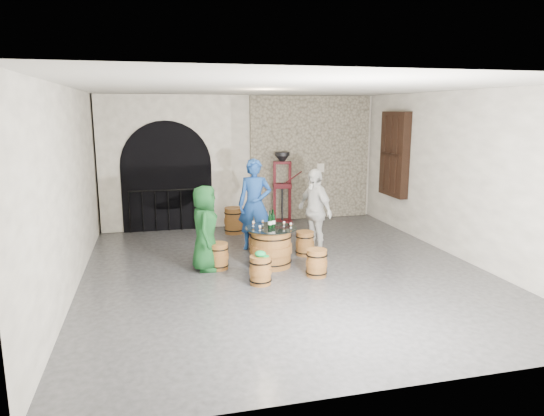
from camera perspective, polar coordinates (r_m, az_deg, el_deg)
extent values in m
plane|color=#2F2F32|center=(8.86, 1.37, -7.18)|extent=(8.00, 8.00, 0.00)
plane|color=white|center=(12.36, -3.53, 5.71)|extent=(8.00, 0.00, 8.00)
plane|color=white|center=(4.82, 14.14, -3.65)|extent=(8.00, 0.00, 8.00)
plane|color=white|center=(8.29, -22.63, 2.03)|extent=(0.00, 8.00, 8.00)
plane|color=white|center=(10.00, 21.19, 3.60)|extent=(0.00, 8.00, 8.00)
plane|color=beige|center=(8.41, 1.47, 13.97)|extent=(8.00, 8.00, 0.00)
cube|color=gray|center=(12.75, 4.54, 5.87)|extent=(3.20, 0.12, 3.18)
cube|color=white|center=(11.92, -12.36, 5.25)|extent=(3.10, 0.50, 3.18)
cube|color=black|center=(11.77, -12.15, 1.12)|extent=(2.10, 0.03, 1.55)
cylinder|color=black|center=(11.66, -12.31, 4.87)|extent=(2.10, 0.03, 2.10)
cylinder|color=black|center=(11.67, -12.18, 2.06)|extent=(1.79, 0.04, 0.04)
cylinder|color=black|center=(11.77, -16.42, -0.50)|extent=(0.02, 0.02, 0.98)
cylinder|color=black|center=(11.76, -14.98, -0.44)|extent=(0.02, 0.02, 0.98)
cylinder|color=black|center=(11.75, -13.53, -0.37)|extent=(0.02, 0.02, 0.98)
cylinder|color=black|center=(11.76, -12.08, -0.30)|extent=(0.02, 0.02, 0.98)
cylinder|color=black|center=(11.77, -10.63, -0.23)|extent=(0.02, 0.02, 0.98)
cylinder|color=black|center=(11.79, -9.19, -0.16)|extent=(0.02, 0.02, 0.98)
cylinder|color=black|center=(11.82, -7.75, -0.09)|extent=(0.02, 0.02, 0.98)
cube|color=black|center=(11.95, 14.22, 6.15)|extent=(0.20, 1.10, 2.00)
cube|color=black|center=(11.93, 14.01, 6.15)|extent=(0.06, 0.88, 1.76)
cube|color=black|center=(11.94, 14.14, 6.15)|extent=(0.22, 0.92, 0.06)
cube|color=black|center=(11.69, 14.80, 6.01)|extent=(0.22, 0.06, 1.80)
cube|color=black|center=(11.94, 14.14, 6.15)|extent=(0.22, 0.06, 1.80)
cube|color=black|center=(12.20, 13.50, 6.28)|extent=(0.22, 0.06, 1.80)
cylinder|color=brown|center=(8.92, -0.12, -4.73)|extent=(0.73, 0.73, 0.69)
cylinder|color=brown|center=(8.92, -0.12, -4.73)|extent=(0.78, 0.78, 0.15)
torus|color=black|center=(8.99, -0.12, -6.16)|extent=(0.78, 0.78, 0.02)
torus|color=black|center=(8.86, -0.12, -3.28)|extent=(0.78, 0.78, 0.02)
cylinder|color=brown|center=(8.83, -0.12, -2.52)|extent=(0.74, 0.74, 0.02)
cylinder|color=black|center=(8.82, -0.12, -2.37)|extent=(0.94, 0.94, 0.01)
cylinder|color=brown|center=(8.85, -6.34, -5.70)|extent=(0.35, 0.35, 0.46)
cylinder|color=brown|center=(8.85, -6.34, -5.70)|extent=(0.37, 0.37, 0.10)
torus|color=black|center=(8.90, -6.31, -6.67)|extent=(0.38, 0.38, 0.02)
torus|color=black|center=(8.81, -6.36, -4.73)|extent=(0.38, 0.38, 0.02)
cylinder|color=brown|center=(8.78, -6.37, -4.21)|extent=(0.35, 0.35, 0.02)
cylinder|color=brown|center=(9.85, -1.69, -3.86)|extent=(0.35, 0.35, 0.46)
cylinder|color=brown|center=(9.85, -1.69, -3.86)|extent=(0.37, 0.37, 0.10)
torus|color=black|center=(9.89, -1.68, -4.74)|extent=(0.38, 0.38, 0.02)
torus|color=black|center=(9.81, -1.69, -2.98)|extent=(0.38, 0.38, 0.02)
cylinder|color=brown|center=(9.79, -1.70, -2.51)|extent=(0.35, 0.35, 0.02)
cylinder|color=brown|center=(9.64, 3.89, -4.22)|extent=(0.35, 0.35, 0.46)
cylinder|color=brown|center=(9.64, 3.89, -4.22)|extent=(0.37, 0.37, 0.10)
torus|color=black|center=(9.69, 3.88, -5.11)|extent=(0.38, 0.38, 0.02)
torus|color=black|center=(9.60, 3.91, -3.32)|extent=(0.38, 0.38, 0.02)
cylinder|color=brown|center=(9.58, 3.91, -2.84)|extent=(0.35, 0.35, 0.02)
cylinder|color=brown|center=(8.46, 5.27, -6.50)|extent=(0.35, 0.35, 0.46)
cylinder|color=brown|center=(8.46, 5.27, -6.50)|extent=(0.37, 0.37, 0.10)
torus|color=black|center=(8.51, 5.25, -7.50)|extent=(0.38, 0.38, 0.02)
torus|color=black|center=(8.41, 5.29, -5.49)|extent=(0.38, 0.38, 0.02)
cylinder|color=brown|center=(8.39, 5.30, -4.94)|extent=(0.35, 0.35, 0.02)
cylinder|color=brown|center=(8.05, -1.37, -7.39)|extent=(0.35, 0.35, 0.46)
cylinder|color=brown|center=(8.05, -1.37, -7.39)|extent=(0.37, 0.37, 0.10)
torus|color=black|center=(8.10, -1.37, -8.44)|extent=(0.38, 0.38, 0.02)
torus|color=black|center=(8.00, -1.38, -6.33)|extent=(0.38, 0.38, 0.02)
cylinder|color=brown|center=(7.98, -1.38, -5.76)|extent=(0.35, 0.35, 0.02)
ellipsoid|color=#0E9C44|center=(7.96, -1.38, -5.42)|extent=(0.18, 0.18, 0.10)
cylinder|color=#0E9C44|center=(7.96, -0.77, -5.70)|extent=(0.12, 0.12, 0.01)
imported|color=#13461D|center=(8.70, -7.88, -2.37)|extent=(0.62, 0.83, 1.54)
imported|color=navy|center=(9.91, -2.05, 0.42)|extent=(0.79, 0.64, 1.87)
imported|color=silver|center=(9.71, 5.02, -0.35)|extent=(0.71, 1.08, 1.71)
cylinder|color=black|center=(8.75, -0.24, -1.69)|extent=(0.07, 0.07, 0.22)
cylinder|color=white|center=(8.75, -0.24, -1.75)|extent=(0.08, 0.08, 0.06)
cone|color=black|center=(8.72, -0.24, -0.89)|extent=(0.07, 0.07, 0.05)
cylinder|color=black|center=(8.71, -0.24, -0.54)|extent=(0.03, 0.03, 0.07)
cylinder|color=black|center=(8.81, 0.14, -1.60)|extent=(0.07, 0.07, 0.22)
cylinder|color=white|center=(8.81, 0.14, -1.67)|extent=(0.08, 0.08, 0.06)
cone|color=black|center=(8.78, 0.14, -0.81)|extent=(0.07, 0.07, 0.05)
cylinder|color=black|center=(8.77, 0.14, -0.46)|extent=(0.03, 0.03, 0.07)
cylinder|color=black|center=(8.86, 0.06, -1.52)|extent=(0.07, 0.07, 0.22)
cylinder|color=white|center=(8.87, 0.06, -1.58)|extent=(0.08, 0.08, 0.06)
cone|color=black|center=(8.84, 0.06, -0.73)|extent=(0.07, 0.07, 0.05)
cylinder|color=black|center=(8.82, 0.06, -0.38)|extent=(0.03, 0.03, 0.07)
cylinder|color=brown|center=(11.33, -4.51, -1.53)|extent=(0.42, 0.42, 0.59)
cylinder|color=brown|center=(11.33, -4.51, -1.53)|extent=(0.45, 0.45, 0.13)
torus|color=black|center=(11.37, -4.50, -2.51)|extent=(0.46, 0.46, 0.02)
torus|color=black|center=(11.28, -4.53, -0.53)|extent=(0.46, 0.46, 0.02)
cylinder|color=brown|center=(11.26, -4.54, -0.01)|extent=(0.43, 0.43, 0.02)
cube|color=#4A0C14|center=(12.30, 1.19, -1.64)|extent=(0.55, 0.47, 0.10)
cube|color=#4A0C14|center=(12.13, 1.21, 2.64)|extent=(0.49, 0.35, 0.11)
cube|color=#4A0C14|center=(12.05, 1.22, 5.34)|extent=(0.46, 0.18, 0.07)
cylinder|color=black|center=(12.19, 1.20, 0.77)|extent=(0.05, 0.05, 0.96)
cylinder|color=black|center=(12.03, 1.22, 6.38)|extent=(0.36, 0.36, 0.09)
cone|color=black|center=(12.04, 1.22, 5.84)|extent=(0.36, 0.36, 0.19)
cube|color=#4A0C14|center=(12.13, 0.31, 1.87)|extent=(0.08, 0.08, 1.53)
cube|color=#4A0C14|center=(12.17, 2.10, 1.90)|extent=(0.08, 0.08, 1.53)
cylinder|color=#4A0C14|center=(12.09, 2.59, 3.66)|extent=(0.41, 0.09, 0.30)
cube|color=silver|center=(12.79, 5.70, 4.73)|extent=(0.18, 0.10, 0.22)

